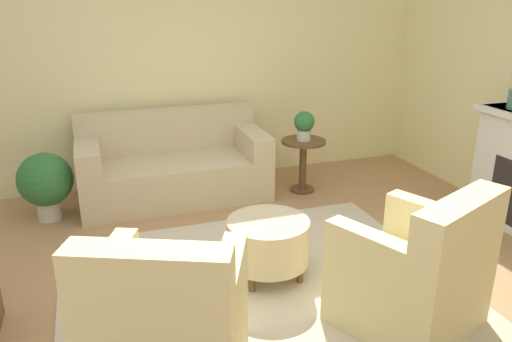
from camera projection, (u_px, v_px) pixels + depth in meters
The scene contains 10 objects.
ground_plane at pixel (260, 288), 3.83m from camera, with size 16.00×16.00×0.00m, color #AD7F51.
wall_back at pixel (185, 61), 5.71m from camera, with size 9.15×0.12×2.80m.
rug at pixel (260, 287), 3.83m from camera, with size 2.95×2.47×0.01m.
couch at pixel (174, 167), 5.46m from camera, with size 1.99×0.92×0.92m.
armchair_left at pixel (167, 326), 2.78m from camera, with size 1.07×1.06×0.99m.
armchair_right at pixel (416, 275), 3.28m from camera, with size 1.07×1.06×0.99m.
ottoman_table at pixel (268, 241), 3.91m from camera, with size 0.65×0.65×0.47m.
side_table at pixel (303, 157), 5.59m from camera, with size 0.49×0.49×0.60m.
potted_plant_on_side_table at pixel (304, 124), 5.46m from camera, with size 0.23×0.23×0.32m.
potted_plant_floor at pixel (45, 182), 4.87m from camera, with size 0.53×0.53×0.68m.
Camera 1 is at (-1.10, -3.12, 2.13)m, focal length 35.00 mm.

